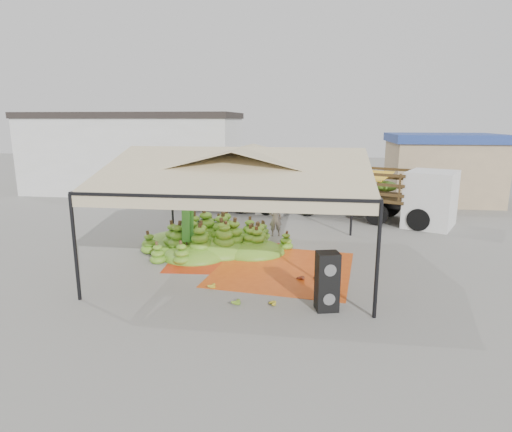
# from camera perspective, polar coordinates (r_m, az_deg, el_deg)

# --- Properties ---
(ground) EXTENTS (90.00, 90.00, 0.00)m
(ground) POSITION_cam_1_polar(r_m,az_deg,el_deg) (15.34, -1.53, -5.94)
(ground) COLOR slate
(ground) RESTS_ON ground
(canopy_tent) EXTENTS (8.10, 8.10, 4.00)m
(canopy_tent) POSITION_cam_1_polar(r_m,az_deg,el_deg) (14.63, -1.60, 6.41)
(canopy_tent) COLOR black
(canopy_tent) RESTS_ON ground
(building_white) EXTENTS (14.30, 6.30, 5.40)m
(building_white) POSITION_cam_1_polar(r_m,az_deg,el_deg) (31.02, -15.81, 8.15)
(building_white) COLOR silver
(building_white) RESTS_ON ground
(building_tan) EXTENTS (6.30, 5.30, 4.10)m
(building_tan) POSITION_cam_1_polar(r_m,az_deg,el_deg) (28.51, 23.49, 5.94)
(building_tan) COLOR tan
(building_tan) RESTS_ON ground
(tarp_left) EXTENTS (4.19, 4.01, 0.01)m
(tarp_left) POSITION_cam_1_polar(r_m,az_deg,el_deg) (15.76, -3.86, -5.43)
(tarp_left) COLOR red
(tarp_left) RESTS_ON ground
(tarp_right) EXTENTS (4.93, 5.12, 0.01)m
(tarp_right) POSITION_cam_1_polar(r_m,az_deg,el_deg) (14.54, 3.70, -7.01)
(tarp_right) COLOR #D15013
(tarp_right) RESTS_ON ground
(banana_heap) EXTENTS (6.17, 5.11, 1.30)m
(banana_heap) POSITION_cam_1_polar(r_m,az_deg,el_deg) (16.60, -5.68, -2.21)
(banana_heap) COLOR #45851B
(banana_heap) RESTS_ON ground
(hand_yellow_a) EXTENTS (0.54, 0.47, 0.22)m
(hand_yellow_a) POSITION_cam_1_polar(r_m,az_deg,el_deg) (12.98, -6.23, -9.04)
(hand_yellow_a) COLOR gold
(hand_yellow_a) RESTS_ON ground
(hand_yellow_b) EXTENTS (0.54, 0.50, 0.20)m
(hand_yellow_b) POSITION_cam_1_polar(r_m,az_deg,el_deg) (11.72, 1.85, -11.47)
(hand_yellow_b) COLOR gold
(hand_yellow_b) RESTS_ON ground
(hand_red_a) EXTENTS (0.52, 0.46, 0.20)m
(hand_red_a) POSITION_cam_1_polar(r_m,az_deg,el_deg) (13.58, 7.77, -8.12)
(hand_red_a) COLOR #5B2B14
(hand_red_a) RESTS_ON ground
(hand_red_b) EXTENTS (0.58, 0.57, 0.20)m
(hand_red_b) POSITION_cam_1_polar(r_m,az_deg,el_deg) (13.49, 5.76, -8.21)
(hand_red_b) COLOR #612B16
(hand_red_b) RESTS_ON ground
(hand_green) EXTENTS (0.57, 0.51, 0.23)m
(hand_green) POSITION_cam_1_polar(r_m,az_deg,el_deg) (11.85, -3.03, -11.13)
(hand_green) COLOR #447418
(hand_green) RESTS_ON ground
(hanging_bunches) EXTENTS (4.74, 0.24, 0.20)m
(hanging_bunches) POSITION_cam_1_polar(r_m,az_deg,el_deg) (13.86, 4.03, 3.19)
(hanging_bunches) COLOR #4C7117
(hanging_bunches) RESTS_ON ground
(speaker_stack) EXTENTS (0.67, 0.62, 1.57)m
(speaker_stack) POSITION_cam_1_polar(r_m,az_deg,el_deg) (11.41, 9.47, -8.60)
(speaker_stack) COLOR black
(speaker_stack) RESTS_ON ground
(banana_leaves) EXTENTS (0.96, 1.36, 3.70)m
(banana_leaves) POSITION_cam_1_polar(r_m,az_deg,el_deg) (16.21, -9.53, -5.08)
(banana_leaves) COLOR #20771F
(banana_leaves) RESTS_ON ground
(vendor) EXTENTS (0.62, 0.48, 1.51)m
(vendor) POSITION_cam_1_polar(r_m,az_deg,el_deg) (18.35, 2.61, -0.39)
(vendor) COLOR gray
(vendor) RESTS_ON ground
(truck_left) EXTENTS (5.94, 2.74, 1.97)m
(truck_left) POSITION_cam_1_polar(r_m,az_deg,el_deg) (23.62, -2.04, 3.68)
(truck_left) COLOR #4C3619
(truck_left) RESTS_ON ground
(truck_right) EXTENTS (7.95, 5.53, 2.60)m
(truck_right) POSITION_cam_1_polar(r_m,az_deg,el_deg) (22.10, 16.08, 3.59)
(truck_right) COLOR #533C1B
(truck_right) RESTS_ON ground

